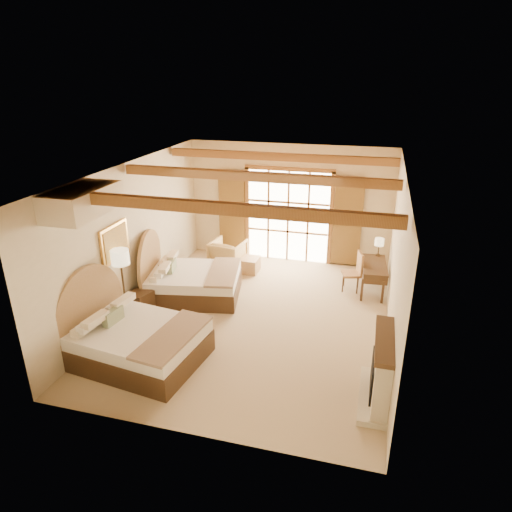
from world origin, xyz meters
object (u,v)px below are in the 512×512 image
(nightstand, at_px, (141,303))
(desk, at_px, (373,276))
(bed_near, at_px, (130,338))
(armchair, at_px, (228,254))
(bed_far, at_px, (187,279))

(nightstand, xyz_separation_m, desk, (4.84, 2.46, 0.11))
(bed_near, relative_size, nightstand, 4.62)
(nightstand, bearing_deg, desk, 45.88)
(bed_near, distance_m, nightstand, 1.71)
(desk, bearing_deg, armchair, 169.60)
(nightstand, bearing_deg, bed_near, -48.84)
(desk, bearing_deg, nightstand, -157.58)
(nightstand, bearing_deg, armchair, 88.79)
(armchair, bearing_deg, nightstand, 77.82)
(armchair, distance_m, desk, 3.81)
(armchair, xyz_separation_m, desk, (3.79, -0.39, -0.02))
(bed_near, distance_m, armchair, 4.44)
(nightstand, height_order, desk, desk)
(nightstand, relative_size, desk, 0.40)
(bed_far, relative_size, armchair, 2.77)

